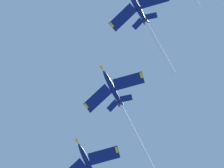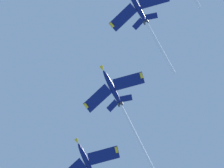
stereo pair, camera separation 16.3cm
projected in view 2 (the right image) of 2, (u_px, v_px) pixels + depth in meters
jet_second at (143, 17)px, 152.04m from camera, size 26.55×19.12×15.92m
jet_third at (118, 99)px, 149.13m from camera, size 28.98×19.11×17.31m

